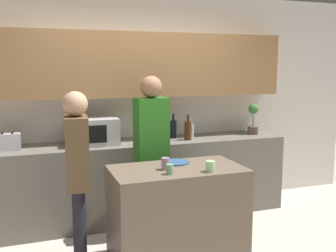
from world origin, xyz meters
TOP-DOWN VIEW (x-y plane):
  - back_wall at (0.00, 1.66)m, footprint 6.40×0.40m
  - back_counter at (0.00, 1.39)m, footprint 3.60×0.62m
  - kitchen_island at (0.05, 0.25)m, footprint 1.21×0.66m
  - microwave at (-0.52, 1.39)m, footprint 0.52×0.39m
  - toaster at (-1.43, 1.39)m, footprint 0.26×0.16m
  - potted_plant at (1.54, 1.39)m, footprint 0.14×0.14m
  - bottle_0 at (0.48, 1.51)m, footprint 0.08×0.08m
  - bottle_1 at (0.59, 1.30)m, footprint 0.09×0.09m
  - bottle_2 at (0.68, 1.42)m, footprint 0.07×0.07m
  - plate_on_island at (0.10, 0.42)m, footprint 0.26×0.26m
  - cup_0 at (-0.07, 0.23)m, footprint 0.08×0.08m
  - cup_1 at (-0.09, 0.07)m, footprint 0.06×0.06m
  - cup_2 at (0.27, 0.03)m, footprint 0.09×0.09m
  - person_left at (-0.01, 0.84)m, footprint 0.36×0.22m
  - person_center at (-0.84, 0.32)m, footprint 0.22×0.35m

SIDE VIEW (x-z plane):
  - kitchen_island at x=0.05m, z-range 0.00..0.89m
  - back_counter at x=0.00m, z-range 0.00..0.93m
  - plate_on_island at x=0.10m, z-range 0.89..0.91m
  - cup_1 at x=-0.09m, z-range 0.89..0.98m
  - cup_2 at x=0.27m, z-range 0.89..0.99m
  - cup_0 at x=-0.07m, z-range 0.89..1.00m
  - person_center at x=-0.84m, z-range 0.15..1.75m
  - toaster at x=-1.43m, z-range 0.93..1.11m
  - bottle_2 at x=0.68m, z-range 0.90..1.14m
  - person_left at x=-0.01m, z-range 0.17..1.88m
  - bottle_0 at x=0.48m, z-range 0.90..1.19m
  - bottle_1 at x=0.59m, z-range 0.90..1.20m
  - microwave at x=-0.52m, z-range 0.93..1.23m
  - potted_plant at x=1.54m, z-range 0.93..1.33m
  - back_wall at x=0.00m, z-range 0.19..2.89m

